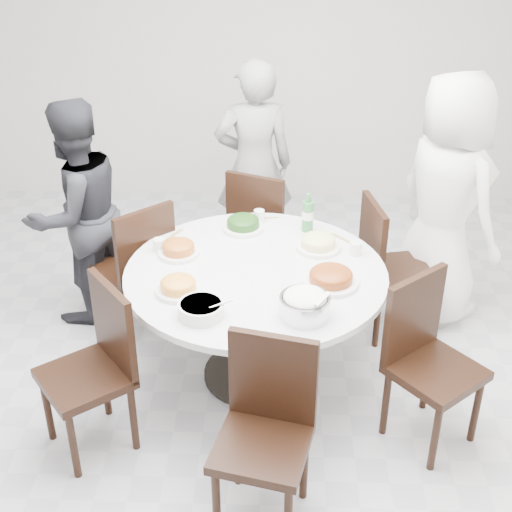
{
  "coord_description": "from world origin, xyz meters",
  "views": [
    {
      "loc": [
        0.24,
        -3.12,
        2.84
      ],
      "look_at": [
        0.11,
        0.4,
        0.82
      ],
      "focal_mm": 50.0,
      "sensor_mm": 36.0,
      "label": 1
    }
  ],
  "objects_px": {
    "chair_n": "(266,227)",
    "chair_sw": "(84,375)",
    "dining_table": "(256,325)",
    "diner_left": "(77,214)",
    "soup_bowl": "(201,309)",
    "beverage_bottle": "(308,212)",
    "diner_right": "(446,200)",
    "rice_bowl": "(305,307)",
    "chair_s": "(262,443)",
    "diner_middle": "(254,166)",
    "chair_ne": "(398,268)",
    "chair_nw": "(133,266)",
    "chair_se": "(437,368)"
  },
  "relations": [
    {
      "from": "chair_n",
      "to": "chair_sw",
      "type": "xyz_separation_m",
      "value": [
        -0.9,
        -1.68,
        0.0
      ]
    },
    {
      "from": "dining_table",
      "to": "diner_left",
      "type": "distance_m",
      "value": 1.42
    },
    {
      "from": "diner_left",
      "to": "soup_bowl",
      "type": "bearing_deg",
      "value": 80.37
    },
    {
      "from": "beverage_bottle",
      "to": "chair_sw",
      "type": "bearing_deg",
      "value": -136.19
    },
    {
      "from": "dining_table",
      "to": "diner_right",
      "type": "relative_size",
      "value": 0.89
    },
    {
      "from": "diner_right",
      "to": "soup_bowl",
      "type": "xyz_separation_m",
      "value": [
        -1.48,
        -1.23,
        -0.06
      ]
    },
    {
      "from": "chair_sw",
      "to": "diner_left",
      "type": "height_order",
      "value": "diner_left"
    },
    {
      "from": "dining_table",
      "to": "rice_bowl",
      "type": "distance_m",
      "value": 0.67
    },
    {
      "from": "rice_bowl",
      "to": "soup_bowl",
      "type": "relative_size",
      "value": 1.1
    },
    {
      "from": "chair_s",
      "to": "diner_left",
      "type": "xyz_separation_m",
      "value": [
        -1.26,
        1.73,
        0.29
      ]
    },
    {
      "from": "dining_table",
      "to": "diner_middle",
      "type": "relative_size",
      "value": 0.94
    },
    {
      "from": "chair_s",
      "to": "diner_middle",
      "type": "xyz_separation_m",
      "value": [
        -0.13,
        2.5,
        0.32
      ]
    },
    {
      "from": "chair_s",
      "to": "diner_right",
      "type": "height_order",
      "value": "diner_right"
    },
    {
      "from": "soup_bowl",
      "to": "chair_s",
      "type": "bearing_deg",
      "value": -61.89
    },
    {
      "from": "chair_sw",
      "to": "chair_s",
      "type": "distance_m",
      "value": 1.04
    },
    {
      "from": "chair_sw",
      "to": "diner_right",
      "type": "distance_m",
      "value": 2.53
    },
    {
      "from": "dining_table",
      "to": "chair_ne",
      "type": "relative_size",
      "value": 1.58
    },
    {
      "from": "dining_table",
      "to": "diner_middle",
      "type": "xyz_separation_m",
      "value": [
        -0.06,
        1.43,
        0.42
      ]
    },
    {
      "from": "dining_table",
      "to": "chair_nw",
      "type": "relative_size",
      "value": 1.58
    },
    {
      "from": "diner_left",
      "to": "chair_s",
      "type": "bearing_deg",
      "value": 76.56
    },
    {
      "from": "rice_bowl",
      "to": "beverage_bottle",
      "type": "height_order",
      "value": "beverage_bottle"
    },
    {
      "from": "chair_nw",
      "to": "diner_right",
      "type": "distance_m",
      "value": 2.09
    },
    {
      "from": "chair_nw",
      "to": "rice_bowl",
      "type": "height_order",
      "value": "chair_nw"
    },
    {
      "from": "diner_left",
      "to": "rice_bowl",
      "type": "xyz_separation_m",
      "value": [
        1.46,
        -1.1,
        0.04
      ]
    },
    {
      "from": "dining_table",
      "to": "chair_sw",
      "type": "height_order",
      "value": "chair_sw"
    },
    {
      "from": "beverage_bottle",
      "to": "chair_s",
      "type": "bearing_deg",
      "value": -98.62
    },
    {
      "from": "diner_middle",
      "to": "chair_n",
      "type": "bearing_deg",
      "value": 96.08
    },
    {
      "from": "diner_middle",
      "to": "chair_s",
      "type": "bearing_deg",
      "value": 83.98
    },
    {
      "from": "dining_table",
      "to": "chair_s",
      "type": "distance_m",
      "value": 1.08
    },
    {
      "from": "chair_s",
      "to": "diner_left",
      "type": "bearing_deg",
      "value": 139.66
    },
    {
      "from": "dining_table",
      "to": "chair_nw",
      "type": "xyz_separation_m",
      "value": [
        -0.82,
        0.49,
        0.1
      ]
    },
    {
      "from": "rice_bowl",
      "to": "diner_left",
      "type": "bearing_deg",
      "value": 143.01
    },
    {
      "from": "rice_bowl",
      "to": "beverage_bottle",
      "type": "distance_m",
      "value": 0.95
    },
    {
      "from": "chair_ne",
      "to": "chair_n",
      "type": "xyz_separation_m",
      "value": [
        -0.87,
        0.54,
        0.0
      ]
    },
    {
      "from": "chair_ne",
      "to": "chair_s",
      "type": "relative_size",
      "value": 1.0
    },
    {
      "from": "dining_table",
      "to": "chair_se",
      "type": "distance_m",
      "value": 1.09
    },
    {
      "from": "rice_bowl",
      "to": "diner_right",
      "type": "bearing_deg",
      "value": 52.0
    },
    {
      "from": "beverage_bottle",
      "to": "diner_middle",
      "type": "bearing_deg",
      "value": 111.93
    },
    {
      "from": "diner_left",
      "to": "soup_bowl",
      "type": "distance_m",
      "value": 1.45
    },
    {
      "from": "diner_left",
      "to": "chair_sw",
      "type": "bearing_deg",
      "value": 54.95
    },
    {
      "from": "chair_sw",
      "to": "chair_se",
      "type": "bearing_deg",
      "value": 55.5
    },
    {
      "from": "chair_se",
      "to": "diner_middle",
      "type": "relative_size",
      "value": 0.6
    },
    {
      "from": "diner_right",
      "to": "soup_bowl",
      "type": "height_order",
      "value": "diner_right"
    },
    {
      "from": "chair_n",
      "to": "rice_bowl",
      "type": "xyz_separation_m",
      "value": [
        0.23,
        -1.51,
        0.33
      ]
    },
    {
      "from": "chair_nw",
      "to": "chair_s",
      "type": "xyz_separation_m",
      "value": [
        0.89,
        -1.56,
        0.0
      ]
    },
    {
      "from": "chair_ne",
      "to": "diner_right",
      "type": "distance_m",
      "value": 0.55
    },
    {
      "from": "dining_table",
      "to": "chair_n",
      "type": "distance_m",
      "value": 1.07
    },
    {
      "from": "diner_middle",
      "to": "diner_right",
      "type": "bearing_deg",
      "value": 143.97
    },
    {
      "from": "chair_ne",
      "to": "soup_bowl",
      "type": "relative_size",
      "value": 3.96
    },
    {
      "from": "chair_n",
      "to": "diner_middle",
      "type": "bearing_deg",
      "value": -52.7
    }
  ]
}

